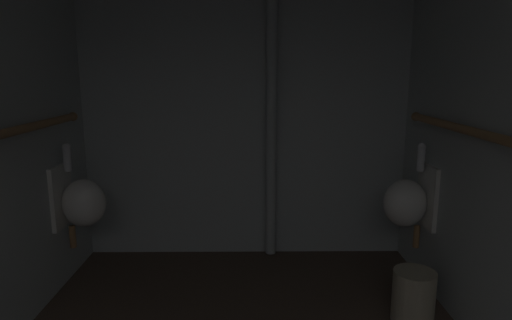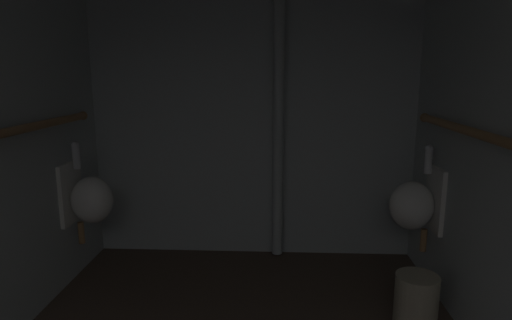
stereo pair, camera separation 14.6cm
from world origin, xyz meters
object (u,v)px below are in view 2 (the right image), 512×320
urinal_right_mid (415,204)px  standpipe_back_wall (279,114)px  waste_bin (416,301)px  urinal_left_mid (89,198)px

urinal_right_mid → standpipe_back_wall: bearing=153.2°
urinal_right_mid → waste_bin: (-0.12, -0.51, -0.45)m
standpipe_back_wall → waste_bin: (0.83, -0.98, -1.02)m
urinal_left_mid → waste_bin: 2.29m
urinal_right_mid → standpipe_back_wall: size_ratio=0.33×
standpipe_back_wall → urinal_right_mid: bearing=-26.8°
urinal_left_mid → urinal_right_mid: size_ratio=1.00×
standpipe_back_wall → waste_bin: standpipe_back_wall is taller
standpipe_back_wall → waste_bin: bearing=-50.0°
urinal_right_mid → waste_bin: size_ratio=2.34×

